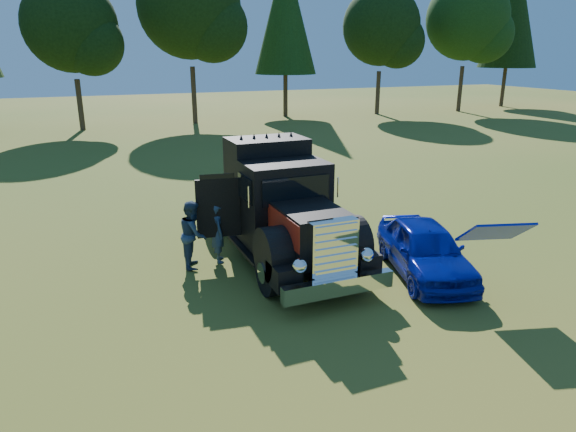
# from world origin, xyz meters

# --- Properties ---
(ground) EXTENTS (120.00, 120.00, 0.00)m
(ground) POSITION_xyz_m (0.00, 0.00, 0.00)
(ground) COLOR #355418
(ground) RESTS_ON ground
(treeline) EXTENTS (72.10, 24.04, 13.84)m
(treeline) POSITION_xyz_m (-0.24, 27.26, 7.74)
(treeline) COLOR #2D2116
(treeline) RESTS_ON ground
(diamond_t_truck) EXTENTS (3.37, 7.16, 3.00)m
(diamond_t_truck) POSITION_xyz_m (0.14, 2.90, 1.28)
(diamond_t_truck) COLOR black
(diamond_t_truck) RESTS_ON ground
(hotrod_coupe) EXTENTS (2.54, 4.30, 1.89)m
(hotrod_coupe) POSITION_xyz_m (2.95, 0.43, 0.66)
(hotrod_coupe) COLOR #072199
(hotrod_coupe) RESTS_ON ground
(spectator_near) EXTENTS (0.46, 0.62, 1.56)m
(spectator_near) POSITION_xyz_m (-1.43, 3.13, 0.78)
(spectator_near) COLOR #1A203C
(spectator_near) RESTS_ON ground
(spectator_far) EXTENTS (0.84, 0.97, 1.70)m
(spectator_far) POSITION_xyz_m (-2.09, 3.06, 0.85)
(spectator_far) COLOR #1D2E44
(spectator_far) RESTS_ON ground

